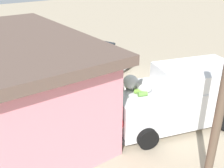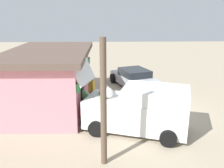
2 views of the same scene
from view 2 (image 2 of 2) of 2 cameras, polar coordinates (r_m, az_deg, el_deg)
ground_plane at (r=12.50m, az=10.68°, el=-6.43°), size 60.00×60.00×0.00m
storefront_bar at (r=13.00m, az=-14.41°, el=1.36°), size 6.99×4.18×3.00m
delivery_van at (r=10.14m, az=6.35°, el=-5.85°), size 3.16×4.96×2.89m
parked_sedan at (r=16.25m, az=5.31°, el=1.36°), size 4.49×3.26×1.20m
vendor_standing at (r=12.78m, az=-4.80°, el=-1.10°), size 0.55×0.43×1.67m
customer_bending at (r=11.46m, az=-6.20°, el=-3.79°), size 0.73×0.75×1.38m
unloaded_banana_pile at (r=11.49m, az=-11.33°, el=-7.39°), size 0.91×0.92×0.48m
paint_bucket at (r=14.85m, az=-2.41°, el=-1.70°), size 0.29×0.29×0.33m
utility_pole at (r=7.51m, az=-2.02°, el=-4.92°), size 0.20×0.20×4.16m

